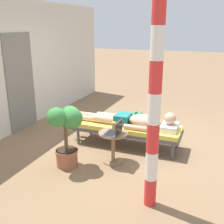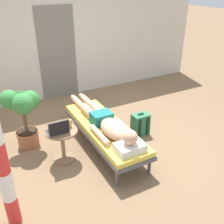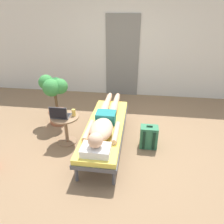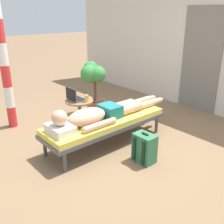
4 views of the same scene
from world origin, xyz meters
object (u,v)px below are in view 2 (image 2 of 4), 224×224
at_px(lounge_chair, 104,129).
at_px(laptop, 58,130).
at_px(backpack, 140,125).
at_px(potted_plant, 23,111).
at_px(person_reclining, 107,123).
at_px(drink_glass, 70,123).
at_px(side_table, 62,140).

height_order(lounge_chair, laptop, laptop).
height_order(backpack, potted_plant, potted_plant).
bearing_deg(potted_plant, laptop, -62.84).
xyz_separation_m(person_reclining, drink_glass, (-0.56, 0.15, 0.07)).
bearing_deg(person_reclining, backpack, 12.35).
bearing_deg(laptop, lounge_chair, 3.20).
relative_size(lounge_chair, drink_glass, 16.31).
distance_m(lounge_chair, potted_plant, 1.32).
relative_size(lounge_chair, person_reclining, 0.92).
bearing_deg(backpack, side_table, -177.76).
height_order(laptop, potted_plant, potted_plant).
bearing_deg(person_reclining, laptop, 175.81).
relative_size(drink_glass, potted_plant, 0.12).
xyz_separation_m(lounge_chair, potted_plant, (-1.11, 0.63, 0.32)).
bearing_deg(laptop, potted_plant, 117.16).
xyz_separation_m(person_reclining, potted_plant, (-1.11, 0.73, 0.15)).
bearing_deg(laptop, side_table, 40.52).
relative_size(person_reclining, laptop, 7.00).
bearing_deg(drink_glass, side_table, -162.61).
bearing_deg(backpack, potted_plant, 163.04).
distance_m(person_reclining, laptop, 0.77).
distance_m(laptop, potted_plant, 0.76).
bearing_deg(person_reclining, side_table, 171.34).
bearing_deg(side_table, drink_glass, 17.39).
distance_m(laptop, drink_glass, 0.23).
bearing_deg(drink_glass, laptop, -154.93).
bearing_deg(laptop, backpack, 4.08).
height_order(side_table, laptop, laptop).
height_order(side_table, backpack, side_table).
height_order(person_reclining, drink_glass, person_reclining).
bearing_deg(person_reclining, lounge_chair, 90.00).
bearing_deg(person_reclining, drink_glass, 164.47).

